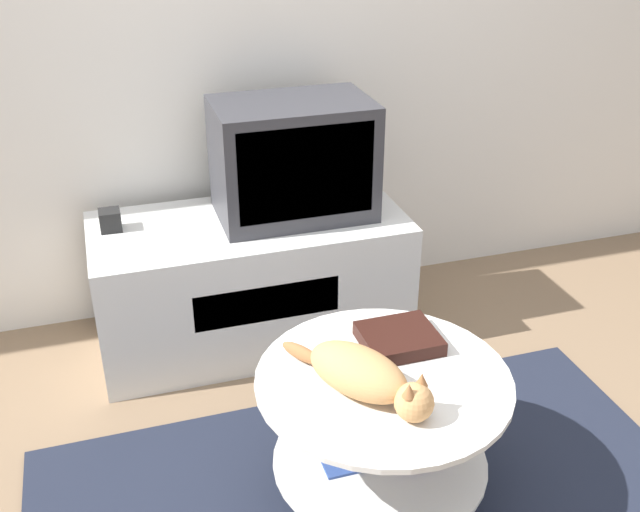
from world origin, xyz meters
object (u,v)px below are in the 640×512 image
object	(u,v)px
speaker	(110,220)
tv	(293,159)
dvd_box	(399,339)
cat	(365,375)

from	to	relation	value
speaker	tv	bearing A→B (deg)	-4.95
dvd_box	tv	bearing A→B (deg)	95.27
tv	cat	world-z (taller)	tv
tv	speaker	world-z (taller)	tv
tv	dvd_box	size ratio (longest dim) A/B	2.62
tv	dvd_box	distance (m)	0.95
speaker	cat	size ratio (longest dim) A/B	0.17
speaker	dvd_box	size ratio (longest dim) A/B	0.35
dvd_box	cat	size ratio (longest dim) A/B	0.49
dvd_box	cat	xyz separation A→B (m)	(-0.19, -0.19, 0.04)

